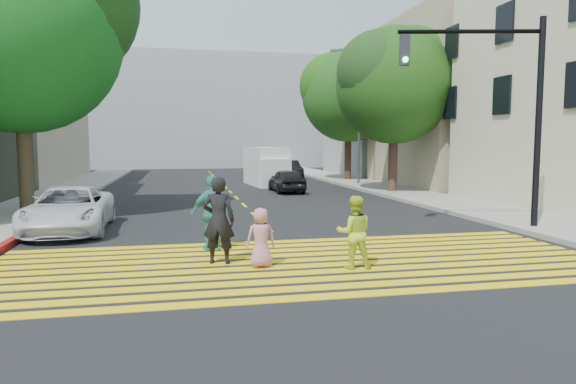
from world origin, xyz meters
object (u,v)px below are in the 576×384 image
object	(u,v)px
tree_left	(22,20)
tree_right_near	(395,79)
pedestrian_extra	(213,213)
dark_car_parked	(289,169)
pedestrian_child	(261,238)
dark_car_near	(287,180)
silver_car	(261,168)
traffic_signal	(500,94)
pedestrian_man	(219,220)
pedestrian_woman	(354,232)
tree_right_far	(350,90)
white_van	(267,167)
white_sedan	(69,210)

from	to	relation	value
tree_left	tree_right_near	xyz separation A→B (m)	(16.07, 5.33, -0.96)
pedestrian_extra	dark_car_parked	distance (m)	25.70
pedestrian_child	dark_car_near	size ratio (longest dim) A/B	0.34
silver_car	traffic_signal	size ratio (longest dim) A/B	0.77
pedestrian_man	silver_car	size ratio (longest dim) A/B	0.40
pedestrian_woman	dark_car_near	world-z (taller)	pedestrian_woman
tree_right_far	pedestrian_woman	distance (m)	25.53
traffic_signal	pedestrian_woman	bearing A→B (deg)	-134.54
tree_right_near	tree_right_far	distance (m)	8.80
tree_right_far	silver_car	xyz separation A→B (m)	(-5.37, 4.74, -5.49)
pedestrian_woman	traffic_signal	distance (m)	7.49
tree_right_far	white_van	size ratio (longest dim) A/B	1.79
white_van	traffic_signal	size ratio (longest dim) A/B	0.82
pedestrian_woman	white_sedan	xyz separation A→B (m)	(-6.73, 6.00, -0.10)
pedestrian_child	silver_car	bearing A→B (deg)	-104.38
pedestrian_extra	dark_car_parked	bearing A→B (deg)	-115.39
dark_car_parked	traffic_signal	xyz separation A→B (m)	(1.31, -23.59, 3.37)
dark_car_near	tree_right_near	bearing A→B (deg)	159.54
tree_right_near	white_van	xyz separation A→B (m)	(-5.59, 6.48, -4.75)
tree_right_near	silver_car	xyz separation A→B (m)	(-4.83, 13.52, -5.16)
tree_right_near	dark_car_near	xyz separation A→B (m)	(-5.29, 1.86, -5.23)
tree_left	pedestrian_man	size ratio (longest dim) A/B	5.29
tree_left	dark_car_near	xyz separation A→B (m)	(10.78, 7.19, -6.19)
dark_car_near	pedestrian_extra	bearing A→B (deg)	70.23
tree_right_far	pedestrian_child	distance (m)	25.74
tree_right_near	traffic_signal	size ratio (longest dim) A/B	1.39
dark_car_parked	traffic_signal	size ratio (longest dim) A/B	0.65
silver_car	white_van	distance (m)	7.09
tree_right_far	traffic_signal	distance (m)	20.30
pedestrian_child	white_sedan	bearing A→B (deg)	-53.97
tree_right_near	white_van	distance (m)	9.79
tree_right_far	pedestrian_man	world-z (taller)	tree_right_far
pedestrian_extra	white_van	world-z (taller)	white_van
pedestrian_child	silver_car	xyz separation A→B (m)	(4.39, 27.90, 0.07)
pedestrian_man	traffic_signal	size ratio (longest dim) A/B	0.31
pedestrian_woman	dark_car_near	distance (m)	16.87
silver_car	traffic_signal	world-z (taller)	traffic_signal
tree_right_far	pedestrian_extra	bearing A→B (deg)	-116.67
pedestrian_extra	dark_car_parked	world-z (taller)	pedestrian_extra
pedestrian_man	dark_car_near	size ratio (longest dim) A/B	0.52
dark_car_near	white_sedan	bearing A→B (deg)	49.60
tree_right_near	pedestrian_man	distance (m)	17.82
tree_left	pedestrian_man	world-z (taller)	tree_left
pedestrian_extra	white_sedan	distance (m)	5.31
pedestrian_woman	silver_car	xyz separation A→B (m)	(2.51, 28.41, -0.06)
white_van	tree_right_far	bearing A→B (deg)	15.86
tree_left	white_van	size ratio (longest dim) A/B	1.98
white_sedan	white_van	size ratio (longest dim) A/B	0.93
white_sedan	pedestrian_man	bearing A→B (deg)	-52.27
dark_car_near	dark_car_parked	size ratio (longest dim) A/B	0.91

